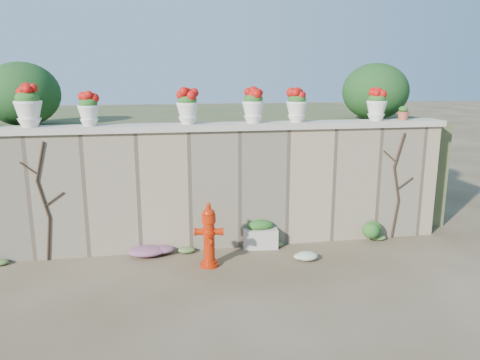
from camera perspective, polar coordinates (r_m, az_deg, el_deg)
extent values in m
plane|color=#473923|center=(6.57, -1.10, -13.37)|extent=(80.00, 80.00, 0.00)
cube|color=#9A8567|center=(7.91, -3.21, -1.07)|extent=(8.00, 0.40, 2.00)
cube|color=beige|center=(7.72, -3.31, 6.51)|extent=(8.10, 0.52, 0.10)
cube|color=#384C23|center=(11.02, -5.27, 2.89)|extent=(9.00, 6.00, 2.00)
ellipsoid|color=#143814|center=(9.11, -25.05, 9.47)|extent=(1.30, 1.30, 1.10)
ellipsoid|color=#143814|center=(9.83, 16.16, 10.33)|extent=(1.30, 1.30, 1.10)
cylinder|color=black|center=(8.02, -22.30, -6.70)|extent=(0.12, 0.04, 0.70)
cylinder|color=black|center=(7.84, -22.88, -2.21)|extent=(0.17, 0.04, 0.61)
cylinder|color=black|center=(7.71, -23.20, 2.10)|extent=(0.18, 0.04, 0.61)
cylinder|color=black|center=(7.80, -21.70, -2.18)|extent=(0.30, 0.02, 0.22)
cylinder|color=black|center=(7.77, -24.39, 1.31)|extent=(0.25, 0.02, 0.21)
cylinder|color=black|center=(8.87, 18.37, -4.53)|extent=(0.12, 0.04, 0.70)
cylinder|color=black|center=(8.69, 18.52, -0.45)|extent=(0.17, 0.04, 0.61)
cylinder|color=black|center=(8.58, 18.87, 3.45)|extent=(0.18, 0.04, 0.61)
cylinder|color=black|center=(8.77, 19.47, -0.40)|extent=(0.30, 0.02, 0.22)
cylinder|color=black|center=(8.51, 17.79, 2.78)|extent=(0.25, 0.02, 0.21)
cylinder|color=#B32206|center=(7.34, -3.75, -10.23)|extent=(0.28, 0.28, 0.05)
cylinder|color=#B32206|center=(7.20, -3.79, -7.44)|extent=(0.17, 0.17, 0.63)
cylinder|color=#B32206|center=(7.15, -3.81, -6.30)|extent=(0.21, 0.21, 0.04)
cylinder|color=#B32206|center=(7.08, -3.84, -4.67)|extent=(0.21, 0.21, 0.12)
ellipsoid|color=#B32206|center=(7.05, -3.85, -3.89)|extent=(0.19, 0.19, 0.14)
cylinder|color=#B32206|center=(7.03, -3.86, -3.25)|extent=(0.07, 0.07, 0.10)
cylinder|color=#B32206|center=(7.16, -4.95, -6.30)|extent=(0.16, 0.12, 0.10)
cylinder|color=#B32206|center=(7.15, -2.67, -6.30)|extent=(0.16, 0.12, 0.10)
cylinder|color=#B32206|center=(7.08, -3.84, -7.37)|extent=(0.11, 0.11, 0.09)
cube|color=beige|center=(8.04, 2.46, -7.03)|extent=(0.61, 0.39, 0.34)
ellipsoid|color=#1E5119|center=(7.96, 2.48, -5.50)|extent=(0.47, 0.31, 0.17)
ellipsoid|color=#1E5119|center=(8.53, 15.81, -5.72)|extent=(0.53, 0.48, 0.50)
ellipsoid|color=#B22398|center=(7.84, -10.28, -8.25)|extent=(0.78, 0.52, 0.21)
ellipsoid|color=white|center=(7.60, 7.81, -9.03)|extent=(0.46, 0.37, 0.17)
ellipsoid|color=#1E5119|center=(7.86, -24.51, 9.11)|extent=(0.35, 0.35, 0.21)
ellipsoid|color=#B8100B|center=(7.85, -24.57, 9.75)|extent=(0.31, 0.31, 0.22)
ellipsoid|color=#1E5119|center=(7.70, -18.03, 8.92)|extent=(0.28, 0.28, 0.17)
ellipsoid|color=#B8100B|center=(7.69, -18.07, 9.44)|extent=(0.25, 0.25, 0.18)
ellipsoid|color=#1E5119|center=(7.65, -6.44, 9.66)|extent=(0.31, 0.31, 0.18)
ellipsoid|color=#B8100B|center=(7.64, -6.45, 10.24)|extent=(0.27, 0.27, 0.19)
ellipsoid|color=#1E5119|center=(7.79, 1.62, 9.88)|extent=(0.32, 0.32, 0.19)
ellipsoid|color=#B8100B|center=(7.79, 1.63, 10.46)|extent=(0.28, 0.28, 0.20)
ellipsoid|color=#1E5119|center=(7.98, 6.96, 9.76)|extent=(0.31, 0.31, 0.18)
ellipsoid|color=#B8100B|center=(7.98, 6.97, 10.31)|extent=(0.27, 0.27, 0.19)
ellipsoid|color=#1E5119|center=(8.51, 16.37, 9.51)|extent=(0.30, 0.30, 0.18)
ellipsoid|color=#B8100B|center=(8.51, 16.40, 10.02)|extent=(0.26, 0.26, 0.19)
ellipsoid|color=#1E5119|center=(8.76, 19.30, 8.09)|extent=(0.16, 0.16, 0.11)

